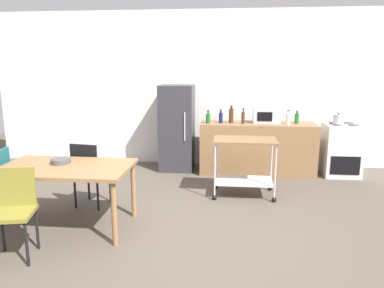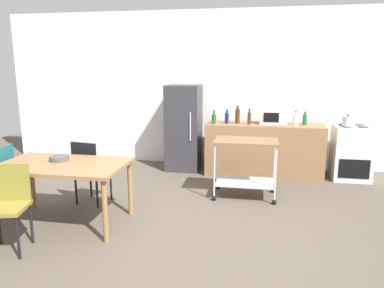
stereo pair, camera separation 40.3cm
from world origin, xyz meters
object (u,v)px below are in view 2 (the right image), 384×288
at_px(bottle_hot_sauce, 249,118).
at_px(dining_table, 63,170).
at_px(refrigerator, 184,128).
at_px(microwave, 273,116).
at_px(chair_olive, 8,201).
at_px(kettle, 348,121).
at_px(stove_oven, 351,153).
at_px(bottle_vinegar, 214,118).
at_px(bottle_olive_oil, 295,120).
at_px(fruit_bowl, 59,158).
at_px(bottle_wine, 227,118).
at_px(bottle_soy_sauce, 305,119).
at_px(kitchen_cart, 246,159).
at_px(chair_black, 90,168).
at_px(bottle_sparkling_water, 238,116).

bearing_deg(bottle_hot_sauce, dining_table, -130.69).
relative_size(refrigerator, microwave, 3.37).
bearing_deg(chair_olive, kettle, 25.82).
distance_m(stove_oven, bottle_vinegar, 2.38).
height_order(bottle_vinegar, bottle_olive_oil, bottle_olive_oil).
distance_m(refrigerator, fruit_bowl, 2.73).
xyz_separation_m(bottle_vinegar, bottle_wine, (0.22, 0.05, 0.01)).
height_order(bottle_wine, fruit_bowl, bottle_wine).
relative_size(bottle_wine, microwave, 0.52).
height_order(bottle_wine, microwave, microwave).
height_order(dining_table, bottle_soy_sauce, bottle_soy_sauce).
height_order(kitchen_cart, kettle, kettle).
relative_size(chair_olive, bottle_soy_sauce, 3.97).
relative_size(dining_table, fruit_bowl, 6.53).
distance_m(stove_oven, microwave, 1.43).
distance_m(bottle_olive_oil, kettle, 0.83).
relative_size(chair_black, microwave, 1.93).
relative_size(chair_olive, bottle_wine, 3.71).
xyz_separation_m(bottle_wine, bottle_olive_oil, (1.16, -0.01, -0.00)).
relative_size(refrigerator, bottle_soy_sauce, 6.91).
xyz_separation_m(fruit_bowl, kettle, (3.81, 2.35, 0.22)).
bearing_deg(bottle_hot_sauce, bottle_sparkling_water, 158.51).
relative_size(chair_black, bottle_vinegar, 3.95).
relative_size(stove_oven, bottle_hot_sauce, 3.41).
relative_size(dining_table, bottle_wine, 6.25).
distance_m(stove_oven, bottle_wine, 2.17).
bearing_deg(chair_olive, bottle_vinegar, 48.17).
relative_size(chair_black, fruit_bowl, 3.87).
bearing_deg(refrigerator, kettle, -3.70).
distance_m(chair_black, bottle_soy_sauce, 3.62).
distance_m(chair_olive, bottle_vinegar, 3.61).
relative_size(kitchen_cart, bottle_wine, 3.79).
xyz_separation_m(bottle_sparkling_water, fruit_bowl, (-2.01, -2.42, -0.25)).
height_order(refrigerator, bottle_wine, refrigerator).
bearing_deg(bottle_hot_sauce, kettle, 0.29).
distance_m(kitchen_cart, bottle_sparkling_water, 1.30).
relative_size(bottle_vinegar, fruit_bowl, 0.98).
distance_m(stove_oven, bottle_hot_sauce, 1.81).
bearing_deg(kettle, bottle_hot_sauce, -179.71).
xyz_separation_m(stove_oven, bottle_wine, (-2.10, -0.06, 0.55)).
bearing_deg(microwave, bottle_hot_sauce, -158.26).
bearing_deg(kettle, fruit_bowl, -148.34).
bearing_deg(bottle_wine, chair_olive, -121.45).
xyz_separation_m(kitchen_cart, bottle_olive_oil, (0.77, 1.15, 0.42)).
bearing_deg(refrigerator, stove_oven, -1.60).
distance_m(bottle_vinegar, kettle, 2.20).
bearing_deg(bottle_wine, microwave, 8.47).
bearing_deg(bottle_soy_sauce, chair_olive, -134.97).
bearing_deg(bottle_soy_sauce, refrigerator, 178.41).
relative_size(stove_oven, bottle_sparkling_water, 3.00).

